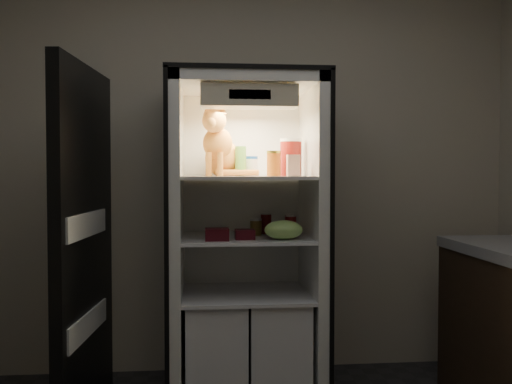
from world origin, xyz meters
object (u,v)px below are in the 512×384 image
Objects in this scene: condiment_jar at (256,227)px; cream_carton at (293,165)px; soda_can_b at (290,224)px; tabby_cat at (220,149)px; parmesan_shaker at (241,161)px; pepper_jar at (291,157)px; salsa_jar at (274,163)px; berry_box_left at (217,234)px; grape_bag at (284,230)px; soda_can_c at (291,226)px; refrigerator at (245,260)px; berry_box_right at (245,234)px; mayo_tub at (251,166)px; soda_can_a at (266,224)px.

cream_carton is at bearing -41.11° from condiment_jar.
soda_can_b is at bearing 85.98° from cream_carton.
tabby_cat reaches higher than cream_carton.
parmesan_shaker is 0.79× the size of pepper_jar.
soda_can_b is (0.11, 0.11, -0.36)m from salsa_jar.
condiment_jar is (0.21, -0.05, -0.46)m from tabby_cat.
tabby_cat reaches higher than soda_can_b.
pepper_jar is 1.70× the size of berry_box_left.
soda_can_c is at bearing 66.38° from grape_bag.
tabby_cat reaches higher than salsa_jar.
salsa_jar is (0.16, -0.10, 0.57)m from refrigerator.
soda_can_b is at bearing 29.34° from berry_box_left.
pepper_jar is 2.03× the size of berry_box_right.
refrigerator reaches higher than cream_carton.
refrigerator is at bearing 179.95° from pepper_jar.
refrigerator reaches higher than parmesan_shaker.
soda_can_c is at bearing -98.84° from pepper_jar.
cream_carton is at bearing -94.73° from pepper_jar.
tabby_cat is 0.34m from salsa_jar.
refrigerator is 16.03× the size of mayo_tub.
berry_box_right is (0.15, 0.03, -0.01)m from berry_box_left.
condiment_jar is at bearing -175.55° from pepper_jar.
refrigerator is 10.85× the size of parmesan_shaker.
soda_can_b is at bearing 1.35° from refrigerator.
refrigerator is 19.46× the size of condiment_jar.
cream_carton is at bearing -11.08° from tabby_cat.
refrigerator is 0.60m from salsa_jar.
pepper_jar reaches higher than soda_can_a.
grape_bag is 0.22m from berry_box_right.
refrigerator is 0.37m from grape_bag.
salsa_jar is at bearing -42.36° from condiment_jar.
soda_can_c is 1.11× the size of berry_box_right.
berry_box_right is at bearing 170.78° from grape_bag.
tabby_cat is 0.14m from parmesan_shaker.
condiment_jar reaches higher than berry_box_left.
parmesan_shaker reaches higher than mayo_tub.
mayo_tub is at bearing 169.04° from soda_can_a.
soda_can_c is 1.24× the size of condiment_jar.
parmesan_shaker reaches higher than grape_bag.
grape_bag is (0.34, -0.28, -0.45)m from tabby_cat.
berry_box_left is (-0.17, -0.24, 0.18)m from refrigerator.
parmesan_shaker is 1.44× the size of soda_can_b.
salsa_jar is at bearing -27.12° from parmesan_shaker.
parmesan_shaker is (0.12, -0.04, -0.07)m from tabby_cat.
grape_bag is 1.66× the size of berry_box_left.
condiment_jar is 0.89× the size of berry_box_right.
parmesan_shaker is 1.79× the size of condiment_jar.
salsa_jar is 1.19× the size of soda_can_a.
berry_box_left reaches higher than berry_box_right.
berry_box_left is (-0.30, -0.30, -0.03)m from soda_can_a.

